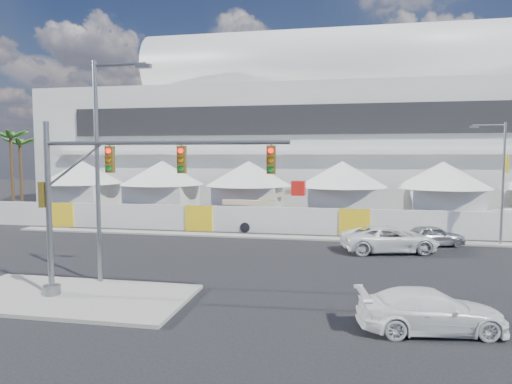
% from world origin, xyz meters
% --- Properties ---
extents(ground, '(160.00, 160.00, 0.00)m').
position_xyz_m(ground, '(0.00, 0.00, 0.00)').
color(ground, black).
rests_on(ground, ground).
extents(median_island, '(10.00, 5.00, 0.15)m').
position_xyz_m(median_island, '(-6.00, -3.00, 0.07)').
color(median_island, gray).
rests_on(median_island, ground).
extents(stadium, '(80.00, 24.80, 21.98)m').
position_xyz_m(stadium, '(8.71, 41.50, 9.45)').
color(stadium, silver).
rests_on(stadium, ground).
extents(tent_row, '(53.40, 8.40, 5.40)m').
position_xyz_m(tent_row, '(0.50, 24.00, 3.15)').
color(tent_row, silver).
rests_on(tent_row, ground).
extents(hoarding_fence, '(70.00, 0.25, 2.00)m').
position_xyz_m(hoarding_fence, '(6.00, 14.50, 1.00)').
color(hoarding_fence, silver).
rests_on(hoarding_fence, ground).
extents(palm_cluster, '(10.60, 10.60, 8.55)m').
position_xyz_m(palm_cluster, '(-33.46, 29.50, 6.88)').
color(palm_cluster, '#47331E').
rests_on(palm_cluster, ground).
extents(sedan_silver, '(2.88, 4.39, 1.39)m').
position_xyz_m(sedan_silver, '(10.95, 11.49, 0.70)').
color(sedan_silver, '#A7A8AC').
rests_on(sedan_silver, ground).
extents(pickup_curb, '(4.07, 6.35, 1.63)m').
position_xyz_m(pickup_curb, '(7.98, 9.06, 0.81)').
color(pickup_curb, silver).
rests_on(pickup_curb, ground).
extents(pickup_near, '(2.73, 5.16, 1.43)m').
position_xyz_m(pickup_near, '(8.10, -3.89, 0.71)').
color(pickup_near, white).
rests_on(pickup_near, ground).
extents(lot_car_a, '(3.31, 5.10, 1.59)m').
position_xyz_m(lot_car_a, '(18.70, 20.49, 0.79)').
color(lot_car_a, white).
rests_on(lot_car_a, ground).
extents(lot_car_c, '(3.39, 5.09, 1.37)m').
position_xyz_m(lot_car_c, '(-10.87, 18.77, 0.69)').
color(lot_car_c, '#B8B9BE').
rests_on(lot_car_c, ground).
extents(traffic_mast, '(10.31, 0.70, 7.17)m').
position_xyz_m(traffic_mast, '(-4.54, -3.07, 4.19)').
color(traffic_mast, gray).
rests_on(traffic_mast, median_island).
extents(streetlight_median, '(2.77, 0.28, 10.01)m').
position_xyz_m(streetlight_median, '(-5.58, -0.80, 5.90)').
color(streetlight_median, gray).
rests_on(streetlight_median, median_island).
extents(streetlight_curb, '(2.40, 0.54, 8.09)m').
position_xyz_m(streetlight_curb, '(15.21, 12.50, 4.70)').
color(streetlight_curb, gray).
rests_on(streetlight_curb, ground).
extents(boom_lift, '(7.87, 1.96, 3.99)m').
position_xyz_m(boom_lift, '(-2.81, 15.50, 1.07)').
color(boom_lift, red).
rests_on(boom_lift, ground).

